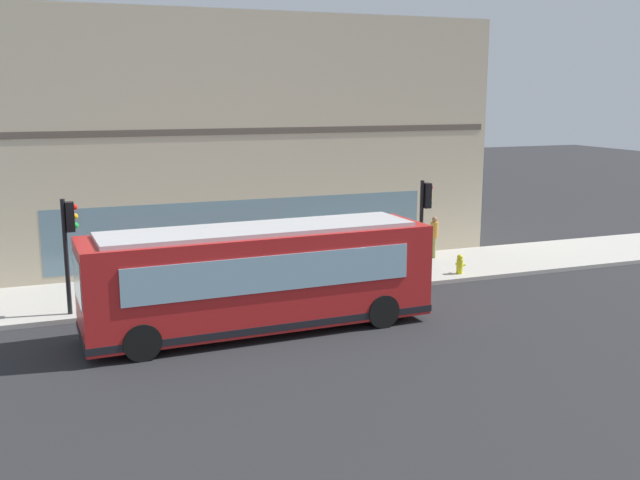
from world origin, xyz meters
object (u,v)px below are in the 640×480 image
city_bus_nearside (259,279)px  traffic_light_down_block (69,234)px  newspaper_vending_box (158,290)px  traffic_light_near_corner (425,211)px  fire_hydrant (460,264)px  pedestrian_near_building_entrance (434,234)px  pedestrian_by_light_pole (305,263)px

city_bus_nearside → traffic_light_down_block: traffic_light_down_block is taller
traffic_light_down_block → newspaper_vending_box: (0.17, -2.59, -2.03)m
traffic_light_near_corner → fire_hydrant: (0.19, -1.66, -2.16)m
city_bus_nearside → newspaper_vending_box: 4.23m
pedestrian_near_building_entrance → newspaper_vending_box: bearing=103.0°
city_bus_nearside → pedestrian_by_light_pole: city_bus_nearside is taller
traffic_light_near_corner → pedestrian_by_light_pole: size_ratio=2.25×
city_bus_nearside → pedestrian_near_building_entrance: (6.03, -9.20, -0.42)m
traffic_light_near_corner → fire_hydrant: size_ratio=4.89×
fire_hydrant → pedestrian_by_light_pole: 6.21m
traffic_light_down_block → city_bus_nearside: bearing=-122.3°
traffic_light_down_block → pedestrian_by_light_pole: (0.13, -7.58, -1.57)m
city_bus_nearside → traffic_light_near_corner: 7.82m
fire_hydrant → pedestrian_near_building_entrance: size_ratio=0.43×
traffic_light_near_corner → pedestrian_near_building_entrance: size_ratio=2.11×
city_bus_nearside → fire_hydrant: 9.41m
pedestrian_near_building_entrance → fire_hydrant: bearing=170.7°
traffic_light_near_corner → fire_hydrant: 2.73m
pedestrian_near_building_entrance → traffic_light_near_corner: bearing=144.2°
city_bus_nearside → pedestrian_by_light_pole: size_ratio=6.29×
city_bus_nearside → pedestrian_near_building_entrance: bearing=-56.8°
pedestrian_by_light_pole → newspaper_vending_box: (0.04, 5.00, -0.47)m
traffic_light_near_corner → pedestrian_by_light_pole: (0.20, 4.52, -1.60)m
traffic_light_down_block → fire_hydrant: 13.93m
traffic_light_down_block → fire_hydrant: traffic_light_down_block is taller
fire_hydrant → newspaper_vending_box: newspaper_vending_box is taller
city_bus_nearside → pedestrian_by_light_pole: 4.21m
newspaper_vending_box → pedestrian_by_light_pole: bearing=-90.5°
fire_hydrant → pedestrian_by_light_pole: pedestrian_by_light_pole is taller
traffic_light_down_block → newspaper_vending_box: size_ratio=3.96×
city_bus_nearside → pedestrian_near_building_entrance: city_bus_nearside is taller
newspaper_vending_box → traffic_light_near_corner: bearing=-91.4°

